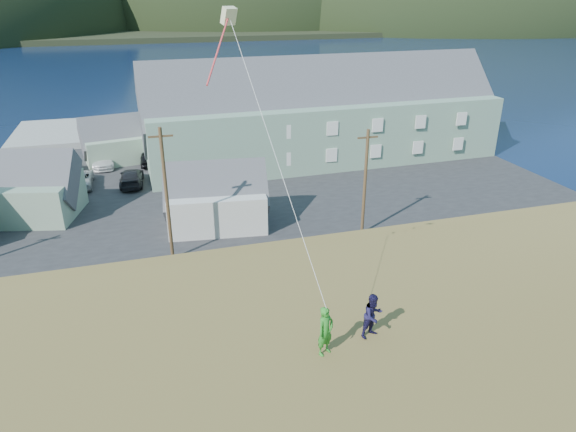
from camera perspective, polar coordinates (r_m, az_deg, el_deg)
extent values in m
plane|color=#0A1638|center=(36.58, -9.21, -5.47)|extent=(900.00, 900.00, 0.00)
cube|color=#4C3D19|center=(34.83, -8.75, -6.95)|extent=(110.00, 8.00, 0.10)
cube|color=#28282B|center=(52.04, -11.85, 3.45)|extent=(72.00, 36.00, 0.12)
cube|color=gray|center=(73.94, -18.34, 9.08)|extent=(26.00, 14.00, 0.90)
cube|color=black|center=(362.26, -17.06, 20.15)|extent=(900.00, 320.00, 2.00)
ellipsoid|color=black|center=(332.64, -20.64, 19.65)|extent=(200.00, 180.00, 100.00)
ellipsoid|color=black|center=(330.49, -3.96, 20.97)|extent=(230.00, 207.00, 142.60)
ellipsoid|color=black|center=(353.54, 15.73, 20.39)|extent=(280.00, 252.00, 134.40)
ellipsoid|color=black|center=(449.90, 27.54, 19.28)|extent=(240.00, 216.00, 100.80)
cube|color=gray|center=(58.47, 3.85, 9.60)|extent=(38.82, 11.81, 6.62)
cube|color=#47474C|center=(57.45, 3.99, 14.51)|extent=(39.32, 11.51, 10.72)
cube|color=gray|center=(48.47, -27.64, 1.74)|extent=(10.27, 8.07, 3.22)
cube|color=#47474C|center=(47.73, -28.19, 4.43)|extent=(10.70, 7.99, 5.84)
cube|color=beige|center=(41.81, -7.90, 0.97)|extent=(8.25, 6.38, 3.05)
cube|color=#47474C|center=(40.99, -8.08, 3.92)|extent=(8.74, 6.35, 5.35)
cube|color=gray|center=(61.07, -17.53, 7.32)|extent=(9.64, 6.79, 2.83)
cube|color=#47474C|center=(60.52, -17.79, 9.32)|extent=(10.13, 6.87, 5.30)
cylinder|color=#47331E|center=(35.74, -13.33, 2.13)|extent=(0.24, 0.24, 9.54)
cylinder|color=#47331E|center=(39.33, 8.54, 3.60)|extent=(0.24, 0.24, 8.35)
imported|color=black|center=(52.75, -16.99, 4.14)|extent=(2.49, 5.47, 1.55)
imported|color=black|center=(58.57, -15.30, 6.23)|extent=(1.86, 4.45, 1.51)
imported|color=slate|center=(58.80, -29.14, 4.04)|extent=(1.81, 4.41, 1.42)
imported|color=#394D90|center=(57.27, -9.84, 6.37)|extent=(1.74, 4.79, 1.57)
imported|color=white|center=(59.55, -19.76, 5.97)|extent=(2.36, 5.41, 1.55)
imported|color=silver|center=(54.15, -22.22, 3.87)|extent=(2.53, 5.46, 1.52)
imported|color=navy|center=(53.65, -14.20, 4.66)|extent=(1.78, 3.99, 1.33)
imported|color=#9D0F0E|center=(57.96, -23.53, 4.88)|extent=(2.68, 5.41, 1.47)
imported|color=#268123|center=(16.27, 4.18, -12.64)|extent=(0.72, 0.63, 1.67)
imported|color=#181439|center=(17.21, 9.43, -10.87)|extent=(0.91, 0.80, 1.56)
cube|color=beige|center=(18.24, -6.60, 21.23)|extent=(0.58, 0.57, 0.60)
cylinder|color=#DF3A3D|center=(16.97, -7.73, 17.95)|extent=(0.06, 0.06, 3.31)
cylinder|color=white|center=(16.31, -1.41, 6.70)|extent=(0.02, 0.02, 10.00)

